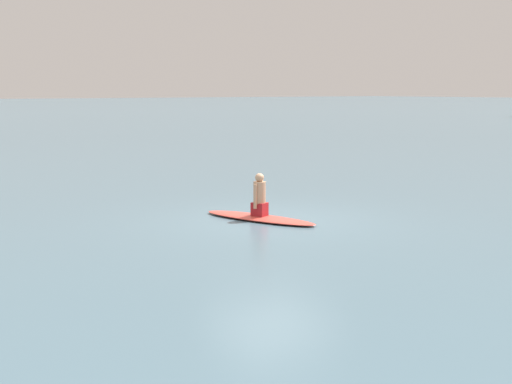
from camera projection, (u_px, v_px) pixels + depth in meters
name	position (u px, v px, depth m)	size (l,w,h in m)	color
ground_plane	(272.00, 220.00, 14.29)	(400.00, 400.00, 0.00)	slate
surfboard	(260.00, 218.00, 14.33)	(2.75, 0.67, 0.09)	#D84C3F
person_paddler	(260.00, 197.00, 14.27)	(0.36, 0.40, 0.91)	#A51E23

